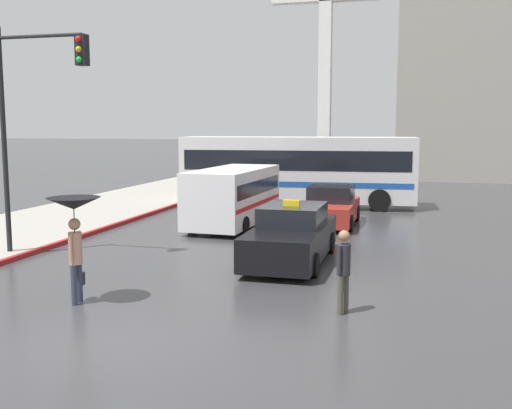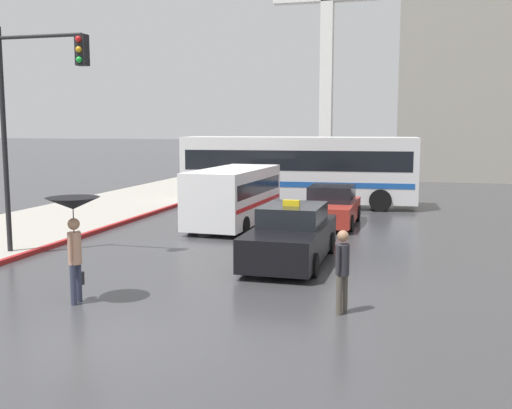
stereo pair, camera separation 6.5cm
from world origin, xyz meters
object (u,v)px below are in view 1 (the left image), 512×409
pedestrian_with_umbrella (74,217)px  monument_cross (326,35)px  ambulance_van (233,194)px  city_bus (298,168)px  sedan_red (330,207)px  pedestrian_man (344,266)px  taxi (292,236)px  traffic_light (33,102)px

pedestrian_with_umbrella → monument_cross: (0.01, 34.42, 8.52)m
ambulance_van → city_bus: 6.29m
sedan_red → pedestrian_man: (1.69, -10.54, 0.29)m
sedan_red → monument_cross: monument_cross is taller
taxi → ambulance_van: 6.16m
sedan_red → pedestrian_man: 10.68m
pedestrian_man → traffic_light: size_ratio=0.26×
sedan_red → ambulance_van: ambulance_van is taller
taxi → city_bus: 11.60m
ambulance_van → pedestrian_with_umbrella: size_ratio=2.47×
ambulance_van → traffic_light: bearing=63.3°
taxi → pedestrian_man: 4.56m
pedestrian_with_umbrella → ambulance_van: bearing=-3.3°
city_bus → pedestrian_man: (3.90, -15.53, -0.80)m
taxi → city_bus: city_bus is taller
city_bus → taxi: bearing=6.1°
ambulance_van → traffic_light: (-3.65, -6.52, 3.11)m
taxi → traffic_light: size_ratio=0.74×
monument_cross → sedan_red: bearing=-81.0°
sedan_red → pedestrian_man: size_ratio=2.46×
taxi → pedestrian_man: taxi is taller
pedestrian_with_umbrella → traffic_light: 5.53m
city_bus → ambulance_van: bearing=-15.1°
taxi → traffic_light: bearing=10.6°
traffic_light → city_bus: bearing=69.1°
traffic_light → monument_cross: (3.38, 30.81, 6.04)m
city_bus → pedestrian_with_umbrella: (-1.48, -16.28, 0.06)m
ambulance_van → city_bus: bearing=-98.5°
taxi → pedestrian_with_umbrella: pedestrian_with_umbrella is taller
pedestrian_with_umbrella → monument_cross: bearing=-1.7°
pedestrian_with_umbrella → traffic_light: size_ratio=0.35×
pedestrian_man → monument_cross: 35.37m
ambulance_van → sedan_red: bearing=-158.7°
pedestrian_with_umbrella → traffic_light: bearing=41.3°
taxi → pedestrian_with_umbrella: size_ratio=2.12×
taxi → monument_cross: 31.24m
traffic_light → pedestrian_man: bearing=-18.2°
pedestrian_man → pedestrian_with_umbrella: bearing=-59.9°
city_bus → pedestrian_man: city_bus is taller
pedestrian_man → traffic_light: 9.79m
ambulance_van → pedestrian_with_umbrella: (-0.28, -10.13, 0.64)m
monument_cross → pedestrian_with_umbrella: bearing=-90.0°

